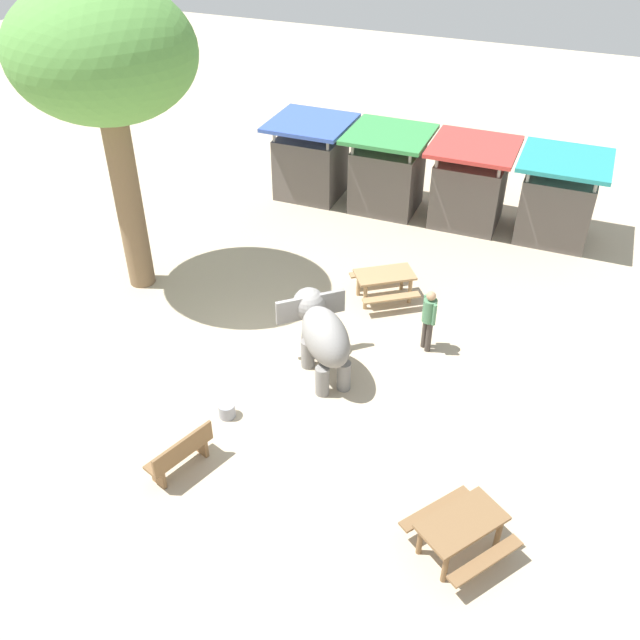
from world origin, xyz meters
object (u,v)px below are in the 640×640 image
(shade_tree_main, at_px, (102,59))
(market_stall_red, at_px, (469,188))
(picnic_table_far, at_px, (461,528))
(market_stall_teal, at_px, (557,203))
(person_handler, at_px, (429,316))
(feed_bucket, at_px, (227,410))
(market_stall_blue, at_px, (311,162))
(market_stall_green, at_px, (387,175))
(wooden_bench, at_px, (181,453))
(elephant, at_px, (322,332))
(picnic_table_near, at_px, (384,280))

(shade_tree_main, bearing_deg, market_stall_red, 42.07)
(picnic_table_far, bearing_deg, market_stall_teal, 34.53)
(person_handler, height_order, feed_bucket, person_handler)
(shade_tree_main, height_order, market_stall_blue, shade_tree_main)
(shade_tree_main, distance_m, market_stall_green, 9.51)
(wooden_bench, bearing_deg, market_stall_green, 17.76)
(elephant, bearing_deg, market_stall_blue, -17.44)
(picnic_table_near, bearing_deg, market_stall_green, -107.89)
(elephant, relative_size, market_stall_red, 0.91)
(person_handler, bearing_deg, shade_tree_main, -44.82)
(picnic_table_far, relative_size, market_stall_teal, 0.82)
(shade_tree_main, relative_size, picnic_table_far, 3.66)
(picnic_table_near, xyz_separation_m, market_stall_green, (-1.54, 5.02, 0.55))
(elephant, relative_size, person_handler, 1.42)
(shade_tree_main, distance_m, picnic_table_near, 8.45)
(market_stall_teal, bearing_deg, market_stall_green, 180.00)
(picnic_table_far, distance_m, feed_bucket, 5.47)
(market_stall_green, bearing_deg, market_stall_teal, 0.00)
(elephant, distance_m, market_stall_teal, 9.25)
(elephant, bearing_deg, market_stall_teal, -67.78)
(wooden_bench, distance_m, market_stall_teal, 13.28)
(market_stall_blue, bearing_deg, feed_bucket, -77.02)
(picnic_table_near, height_order, market_stall_teal, market_stall_teal)
(wooden_bench, xyz_separation_m, market_stall_blue, (-2.31, 12.07, 0.67))
(shade_tree_main, distance_m, market_stall_red, 11.06)
(shade_tree_main, height_order, picnic_table_near, shade_tree_main)
(market_stall_blue, bearing_deg, market_stall_green, 0.00)
(wooden_bench, bearing_deg, shade_tree_main, 59.08)
(elephant, distance_m, market_stall_blue, 9.08)
(market_stall_red, xyz_separation_m, market_stall_teal, (2.60, 0.00, 0.00))
(picnic_table_far, distance_m, market_stall_red, 12.13)
(market_stall_green, distance_m, feed_bucket, 10.48)
(picnic_table_far, bearing_deg, market_stall_green, 58.29)
(market_stall_teal, bearing_deg, shade_tree_main, -146.26)
(elephant, height_order, person_handler, elephant)
(market_stall_green, xyz_separation_m, feed_bucket, (-0.20, -10.43, -0.98))
(picnic_table_far, bearing_deg, market_stall_blue, 68.04)
(market_stall_teal, bearing_deg, picnic_table_far, -90.66)
(person_handler, distance_m, market_stall_blue, 8.76)
(elephant, relative_size, market_stall_blue, 0.91)
(market_stall_green, xyz_separation_m, market_stall_red, (2.60, 0.00, 0.00))
(market_stall_blue, relative_size, market_stall_teal, 1.00)
(picnic_table_near, distance_m, market_stall_green, 5.27)
(person_handler, xyz_separation_m, picnic_table_far, (1.96, -5.23, -0.36))
(picnic_table_near, bearing_deg, shade_tree_main, -20.20)
(elephant, relative_size, shade_tree_main, 0.30)
(elephant, distance_m, wooden_bench, 4.07)
(wooden_bench, distance_m, picnic_table_far, 5.35)
(market_stall_red, bearing_deg, wooden_bench, -103.44)
(market_stall_blue, height_order, market_stall_red, same)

